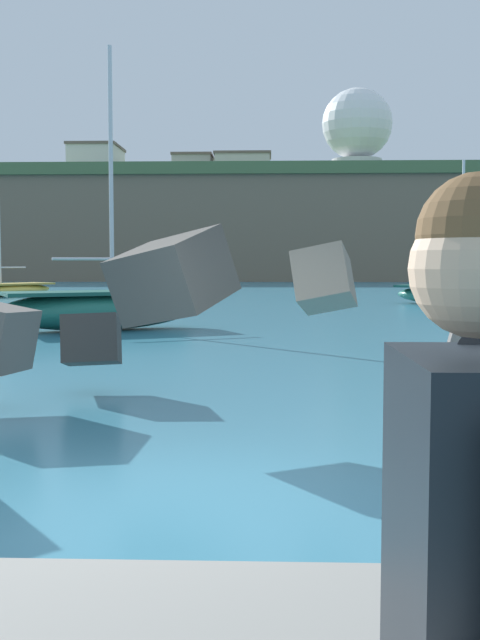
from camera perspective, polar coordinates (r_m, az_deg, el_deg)
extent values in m
plane|color=teal|center=(6.26, -5.35, -13.22)|extent=(400.00, 400.00, 0.00)
cube|color=gray|center=(8.10, 6.24, 3.00)|extent=(0.75, 0.89, 0.80)
cube|color=#3D3A38|center=(11.27, -10.90, -1.46)|extent=(0.89, 0.95, 0.84)
cube|color=#4C4944|center=(8.53, -5.05, 3.26)|extent=(1.52, 1.44, 1.16)
cube|color=black|center=(1.29, 16.82, -15.88)|extent=(0.22, 0.38, 0.60)
sphere|color=#DBB28E|center=(1.21, 17.26, 3.63)|extent=(0.21, 0.21, 0.21)
sphere|color=brown|center=(1.21, 17.31, 6.00)|extent=(0.19, 0.19, 0.19)
cylinder|color=black|center=(1.62, 15.11, -7.24)|extent=(0.09, 0.53, 0.41)
ellipsoid|color=#1E6656|center=(21.77, -10.46, 0.67)|extent=(5.80, 4.18, 1.08)
cube|color=#164C41|center=(21.74, -10.47, 1.99)|extent=(5.34, 3.85, 0.10)
cylinder|color=silver|center=(21.98, -9.53, 10.91)|extent=(0.12, 0.12, 6.73)
cylinder|color=silver|center=(21.83, -9.45, 4.48)|extent=(3.00, 1.55, 0.08)
ellipsoid|color=#1E6656|center=(35.68, 15.45, 1.77)|extent=(5.47, 4.86, 0.85)
cube|color=#164C41|center=(35.67, 15.46, 2.39)|extent=(5.03, 4.47, 0.10)
cylinder|color=silver|center=(35.53, 16.14, 6.89)|extent=(0.12, 0.12, 5.52)
cylinder|color=silver|center=(35.49, 16.08, 3.89)|extent=(2.59, 2.01, 0.08)
ellipsoid|color=#EAC64C|center=(44.94, -16.85, 2.14)|extent=(4.88, 5.98, 0.72)
cube|color=#AF9539|center=(44.93, -16.85, 2.55)|extent=(4.49, 5.50, 0.10)
cylinder|color=silver|center=(44.65, -17.32, 3.74)|extent=(1.97, 2.96, 0.08)
cube|color=#756651|center=(93.63, -1.31, 6.32)|extent=(103.44, 35.91, 10.47)
cube|color=#4C6B42|center=(94.02, -1.32, 9.88)|extent=(105.51, 36.63, 1.20)
cylinder|color=silver|center=(98.64, 8.62, 10.80)|extent=(6.20, 6.20, 3.03)
sphere|color=white|center=(99.48, 8.66, 14.16)|extent=(8.69, 8.69, 8.69)
cube|color=silver|center=(94.63, -10.57, 11.27)|extent=(5.49, 7.16, 3.71)
cube|color=#66564C|center=(94.90, -10.59, 12.47)|extent=(5.76, 7.52, 0.30)
cube|color=#B2ADA3|center=(103.74, -3.43, 10.77)|extent=(4.97, 7.69, 3.95)
cube|color=#66564C|center=(104.00, -3.44, 11.94)|extent=(5.22, 8.08, 0.30)
cube|color=beige|center=(100.72, 0.22, 10.94)|extent=(6.88, 6.19, 3.81)
cube|color=#66564C|center=(100.98, 0.22, 12.10)|extent=(7.23, 6.50, 0.30)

